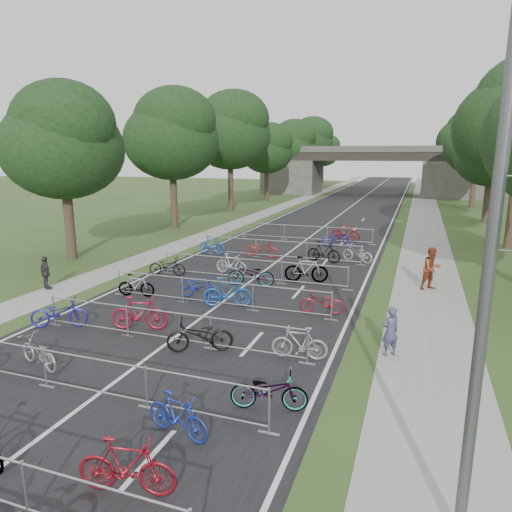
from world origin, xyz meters
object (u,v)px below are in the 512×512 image
at_px(overpass_bridge, 368,171).
at_px(lamppost, 490,279).
at_px(pedestrian_a, 390,332).
at_px(pedestrian_c, 46,273).
at_px(pedestrian_b, 432,269).

bearing_deg(overpass_bridge, lamppost, -82.47).
bearing_deg(pedestrian_a, lamppost, 66.16).
height_order(overpass_bridge, lamppost, lamppost).
bearing_deg(pedestrian_a, pedestrian_c, -44.44).
height_order(lamppost, pedestrian_b, lamppost).
height_order(lamppost, pedestrian_a, lamppost).
relative_size(pedestrian_b, pedestrian_c, 1.27).
height_order(pedestrian_a, pedestrian_b, pedestrian_b).
distance_m(overpass_bridge, pedestrian_b, 49.35).
bearing_deg(lamppost, pedestrian_c, 152.52).
xyz_separation_m(overpass_bridge, lamppost, (8.33, -63.00, 0.75)).
relative_size(overpass_bridge, lamppost, 3.78).
bearing_deg(pedestrian_a, overpass_bridge, -120.01).
distance_m(lamppost, pedestrian_c, 18.96).
height_order(overpass_bridge, pedestrian_a, overpass_bridge).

